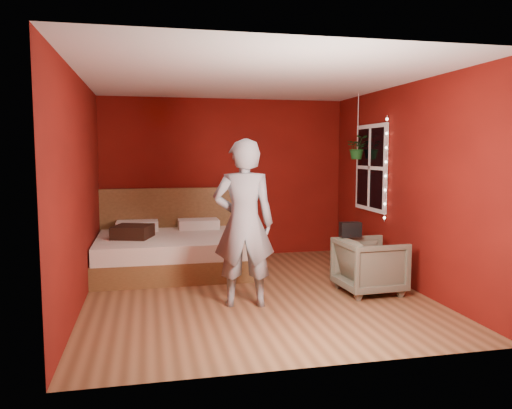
% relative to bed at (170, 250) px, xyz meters
% --- Properties ---
extents(floor, '(4.50, 4.50, 0.00)m').
position_rel_bed_xyz_m(floor, '(0.95, -1.41, -0.30)').
color(floor, brown).
rests_on(floor, ground).
extents(room_walls, '(4.04, 4.54, 2.62)m').
position_rel_bed_xyz_m(room_walls, '(0.95, -1.41, 1.38)').
color(room_walls, '#68100B').
rests_on(room_walls, ground).
extents(window, '(0.05, 0.97, 1.27)m').
position_rel_bed_xyz_m(window, '(2.92, -0.51, 1.20)').
color(window, white).
rests_on(window, room_walls).
extents(fairy_lights, '(0.04, 0.04, 1.45)m').
position_rel_bed_xyz_m(fairy_lights, '(2.89, -1.03, 1.20)').
color(fairy_lights, silver).
rests_on(fairy_lights, room_walls).
extents(bed, '(2.10, 1.78, 1.15)m').
position_rel_bed_xyz_m(bed, '(0.00, 0.00, 0.00)').
color(bed, brown).
rests_on(bed, ground).
extents(person, '(0.75, 0.55, 1.88)m').
position_rel_bed_xyz_m(person, '(0.74, -1.92, 0.64)').
color(person, gray).
rests_on(person, ground).
extents(armchair, '(0.78, 0.76, 0.67)m').
position_rel_bed_xyz_m(armchair, '(2.35, -1.74, 0.04)').
color(armchair, '#5E5E4A').
rests_on(armchair, ground).
extents(handbag, '(0.27, 0.15, 0.18)m').
position_rel_bed_xyz_m(handbag, '(2.16, -1.57, 0.47)').
color(handbag, black).
rests_on(handbag, armchair).
extents(throw_pillow, '(0.62, 0.62, 0.18)m').
position_rel_bed_xyz_m(throw_pillow, '(-0.52, -0.17, 0.31)').
color(throw_pillow, black).
rests_on(throw_pillow, bed).
extents(hanging_plant, '(0.39, 0.36, 0.98)m').
position_rel_bed_xyz_m(hanging_plant, '(2.80, -0.29, 1.50)').
color(hanging_plant, silver).
rests_on(hanging_plant, room_walls).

